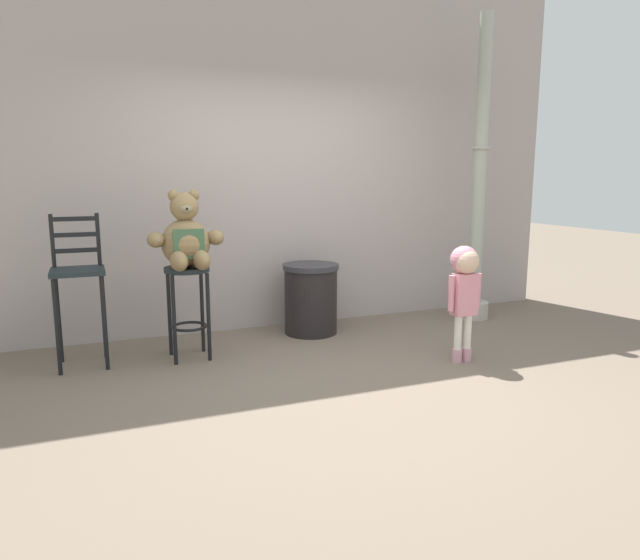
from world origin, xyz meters
TOP-DOWN VIEW (x-y plane):
  - ground_plane at (0.00, 0.00)m, footprint 24.00×24.00m
  - building_wall at (0.00, 1.96)m, footprint 6.60×0.30m
  - bar_stool_with_teddy at (-0.94, 1.06)m, footprint 0.37×0.37m
  - teddy_bear at (-0.94, 1.02)m, footprint 0.61×0.55m
  - child_walking at (1.12, 0.12)m, footprint 0.30×0.24m
  - trash_bin at (0.29, 1.40)m, footprint 0.54×0.54m
  - lamppost at (2.12, 1.30)m, footprint 0.32×0.32m
  - bar_chair_empty at (-1.77, 1.19)m, footprint 0.40×0.40m

SIDE VIEW (x-z plane):
  - ground_plane at x=0.00m, z-range 0.00..0.00m
  - trash_bin at x=0.29m, z-range 0.00..0.68m
  - bar_stool_with_teddy at x=-0.94m, z-range 0.16..0.93m
  - child_walking at x=1.12m, z-range 0.22..1.17m
  - bar_chair_empty at x=-1.77m, z-range 0.09..1.30m
  - teddy_bear at x=-0.94m, z-range 0.69..1.31m
  - lamppost at x=2.12m, z-range -0.30..2.80m
  - building_wall at x=0.00m, z-range 0.00..3.93m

